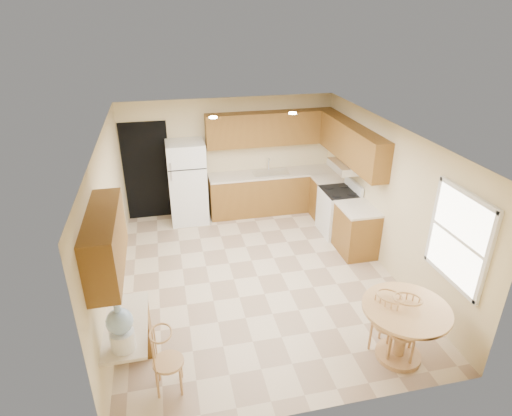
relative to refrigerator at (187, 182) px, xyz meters
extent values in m
plane|color=beige|center=(0.95, -2.40, -0.87)|extent=(5.50, 5.50, 0.00)
cube|color=white|center=(0.95, -2.40, 1.63)|extent=(4.50, 5.50, 0.02)
cube|color=beige|center=(0.95, 0.35, 0.38)|extent=(4.50, 0.02, 2.50)
cube|color=beige|center=(0.95, -5.15, 0.38)|extent=(4.50, 0.02, 2.50)
cube|color=beige|center=(-1.30, -2.40, 0.38)|extent=(0.02, 5.50, 2.50)
cube|color=beige|center=(3.20, -2.40, 0.38)|extent=(0.02, 5.50, 2.50)
cube|color=black|center=(-0.80, 0.34, 0.18)|extent=(0.90, 0.02, 2.10)
cube|color=brown|center=(1.83, 0.05, -0.43)|extent=(2.75, 0.60, 0.87)
cube|color=beige|center=(1.83, 0.05, 0.02)|extent=(2.75, 0.63, 0.04)
cube|color=brown|center=(2.90, -0.54, -0.43)|extent=(0.60, 0.59, 0.87)
cube|color=beige|center=(2.90, -0.54, 0.02)|extent=(0.63, 0.59, 0.04)
cube|color=brown|center=(2.90, -2.00, -0.43)|extent=(0.60, 0.80, 0.87)
cube|color=beige|center=(2.90, -2.00, 0.02)|extent=(0.63, 0.80, 0.04)
cube|color=brown|center=(1.83, 0.19, 0.98)|extent=(2.75, 0.33, 0.70)
cube|color=brown|center=(3.04, -1.19, 0.98)|extent=(0.33, 2.42, 0.70)
cube|color=brown|center=(-1.13, -4.00, 0.98)|extent=(0.33, 1.40, 0.70)
cube|color=silver|center=(1.80, 0.05, 0.05)|extent=(0.78, 0.44, 0.01)
cube|color=silver|center=(2.95, -1.22, 0.55)|extent=(0.50, 0.76, 0.14)
cube|color=brown|center=(-1.05, -3.72, -0.51)|extent=(0.48, 0.42, 0.72)
cube|color=beige|center=(-1.05, -4.10, -0.12)|extent=(0.50, 1.20, 0.04)
cube|color=white|center=(3.18, -4.25, 0.63)|extent=(0.05, 1.00, 1.20)
cube|color=white|center=(3.17, -4.25, 1.25)|extent=(0.05, 1.10, 0.06)
cube|color=white|center=(3.17, -4.25, 0.01)|extent=(0.05, 1.10, 0.06)
cube|color=white|center=(3.17, -4.78, 0.63)|extent=(0.05, 0.06, 1.28)
cube|color=white|center=(3.17, -3.72, 0.63)|extent=(0.05, 0.06, 1.28)
cylinder|color=white|center=(0.45, -1.20, 1.62)|extent=(0.14, 0.14, 0.02)
cylinder|color=white|center=(1.85, -1.20, 1.62)|extent=(0.14, 0.14, 0.02)
cube|color=white|center=(0.00, 0.00, 0.00)|extent=(0.76, 0.71, 1.73)
cube|color=black|center=(0.00, -0.36, 0.41)|extent=(0.75, 0.01, 0.02)
cube|color=silver|center=(-0.32, -0.37, 0.31)|extent=(0.03, 0.03, 0.18)
cube|color=silver|center=(-0.32, -0.37, 0.51)|extent=(0.03, 0.03, 0.14)
cube|color=white|center=(2.87, -1.22, -0.42)|extent=(0.65, 0.76, 0.90)
cube|color=black|center=(2.87, -1.22, 0.04)|extent=(0.64, 0.75, 0.02)
cube|color=white|center=(3.15, -1.22, 0.13)|extent=(0.06, 0.76, 0.18)
cylinder|color=tan|center=(2.35, -4.60, -0.83)|extent=(0.59, 0.59, 0.06)
cylinder|color=tan|center=(2.35, -4.60, -0.47)|extent=(0.15, 0.15, 0.72)
cylinder|color=tan|center=(2.35, -4.60, -0.08)|extent=(1.09, 1.09, 0.04)
cylinder|color=tan|center=(2.23, -4.42, -0.44)|extent=(0.40, 0.40, 0.04)
cylinder|color=tan|center=(2.09, -4.28, -0.65)|extent=(0.03, 0.03, 0.42)
cylinder|color=tan|center=(2.38, -4.28, -0.65)|extent=(0.03, 0.03, 0.42)
cylinder|color=tan|center=(2.09, -4.57, -0.65)|extent=(0.03, 0.03, 0.42)
cylinder|color=tan|center=(2.38, -4.57, -0.65)|extent=(0.03, 0.03, 0.42)
cylinder|color=tan|center=(2.35, -4.60, -0.44)|extent=(0.40, 0.40, 0.04)
cylinder|color=tan|center=(2.21, -4.46, -0.65)|extent=(0.03, 0.03, 0.43)
cylinder|color=tan|center=(2.49, -4.46, -0.65)|extent=(0.03, 0.03, 0.43)
cylinder|color=tan|center=(2.21, -4.74, -0.65)|extent=(0.03, 0.03, 0.43)
cylinder|color=tan|center=(2.49, -4.74, -0.65)|extent=(0.03, 0.03, 0.43)
cylinder|color=tan|center=(-0.60, -4.45, -0.46)|extent=(0.38, 0.38, 0.04)
cylinder|color=tan|center=(-0.73, -4.32, -0.66)|extent=(0.03, 0.03, 0.40)
cylinder|color=tan|center=(-0.47, -4.32, -0.66)|extent=(0.03, 0.03, 0.40)
cylinder|color=tan|center=(-0.73, -4.58, -0.66)|extent=(0.03, 0.03, 0.40)
cylinder|color=tan|center=(-0.47, -4.58, -0.66)|extent=(0.03, 0.03, 0.40)
cylinder|color=white|center=(-1.05, -4.50, 0.02)|extent=(0.27, 0.27, 0.23)
sphere|color=#9AC2EE|center=(-1.05, -4.50, 0.28)|extent=(0.29, 0.29, 0.29)
cylinder|color=#9AC2EE|center=(-1.05, -4.50, 0.46)|extent=(0.07, 0.07, 0.08)
camera|label=1|loc=(-0.41, -8.34, 3.35)|focal=30.00mm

